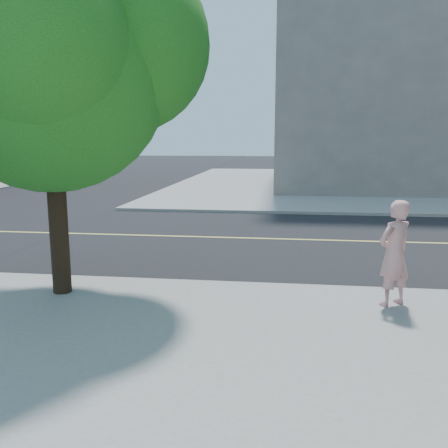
# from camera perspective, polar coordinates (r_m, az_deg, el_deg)

# --- Properties ---
(ground) EXTENTS (140.00, 140.00, 0.00)m
(ground) POSITION_cam_1_polar(r_m,az_deg,el_deg) (10.55, -24.79, -5.96)
(ground) COLOR black
(ground) RESTS_ON ground
(road_ew) EXTENTS (140.00, 9.00, 0.01)m
(road_ew) POSITION_cam_1_polar(r_m,az_deg,el_deg) (14.44, -15.37, -1.19)
(road_ew) COLOR black
(road_ew) RESTS_ON ground
(sidewalk_ne) EXTENTS (29.00, 25.00, 0.12)m
(sidewalk_ne) POSITION_cam_1_polar(r_m,az_deg,el_deg) (31.20, 22.17, 4.47)
(sidewalk_ne) COLOR gray
(sidewalk_ne) RESTS_ON ground
(filler_ne) EXTENTS (18.00, 16.00, 14.00)m
(filler_ne) POSITION_cam_1_polar(r_m,az_deg,el_deg) (31.99, 23.73, 17.19)
(filler_ne) COLOR slate
(filler_ne) RESTS_ON sidewalk_ne
(man_on_phone) EXTENTS (0.75, 0.70, 1.71)m
(man_on_phone) POSITION_cam_1_polar(r_m,az_deg,el_deg) (8.01, 19.80, -3.33)
(man_on_phone) COLOR #DB9B9A
(man_on_phone) RESTS_ON sidewalk_se
(street_tree) EXTENTS (4.84, 4.40, 6.43)m
(street_tree) POSITION_cam_1_polar(r_m,az_deg,el_deg) (8.57, -19.77, 19.72)
(street_tree) COLOR black
(street_tree) RESTS_ON sidewalk_se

